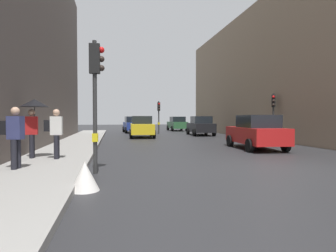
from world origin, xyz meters
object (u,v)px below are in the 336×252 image
car_dark_suv (201,126)px  traffic_light_near_left (96,82)px  car_blue_van (133,125)px  traffic_light_mid_street (273,108)px  car_red_sedan (256,132)px  pedestrian_with_grey_backpack (14,134)px  warning_sign_triangle (85,176)px  pedestrian_with_umbrella (34,112)px  traffic_light_far_median (159,111)px  car_green_estate (177,124)px  car_yellow_taxi (142,127)px  pedestrian_with_black_backpack (55,131)px

car_dark_suv → traffic_light_near_left: bearing=-116.7°
car_blue_van → traffic_light_mid_street: bearing=-58.6°
car_blue_van → car_dark_suv: 8.32m
car_red_sedan → pedestrian_with_grey_backpack: (-10.04, -4.77, 0.29)m
warning_sign_triangle → car_dark_suv: bearing=65.4°
warning_sign_triangle → pedestrian_with_umbrella: bearing=115.9°
traffic_light_far_median → car_green_estate: bearing=63.1°
traffic_light_far_median → pedestrian_with_umbrella: (-7.31, -16.84, -0.41)m
traffic_light_near_left → car_yellow_taxi: traffic_light_near_left is taller
pedestrian_with_black_backpack → warning_sign_triangle: size_ratio=2.72×
traffic_light_mid_street → traffic_light_near_left: (-11.05, -8.91, 0.39)m
traffic_light_mid_street → car_red_sedan: (-3.29, -3.82, -1.38)m
car_green_estate → traffic_light_mid_street: bearing=-81.1°
traffic_light_far_median → car_yellow_taxi: 5.14m
car_dark_suv → pedestrian_with_umbrella: bearing=-127.4°
traffic_light_near_left → traffic_light_far_median: bearing=75.7°
car_yellow_taxi → car_dark_suv: same height
traffic_light_mid_street → traffic_light_near_left: traffic_light_near_left is taller
car_dark_suv → pedestrian_with_umbrella: (-10.79, -14.14, 0.96)m
car_green_estate → car_dark_suv: same height
car_yellow_taxi → traffic_light_near_left: bearing=-100.6°
car_green_estate → pedestrian_with_grey_backpack: bearing=-112.4°
car_red_sedan → pedestrian_with_black_backpack: pedestrian_with_black_backpack is taller
car_blue_van → pedestrian_with_black_backpack: 20.90m
traffic_light_far_median → car_dark_suv: bearing=-37.7°
car_red_sedan → car_yellow_taxi: bearing=116.5°
traffic_light_far_median → pedestrian_with_grey_backpack: bearing=-110.7°
car_green_estate → traffic_light_far_median: bearing=-116.9°
car_blue_van → pedestrian_with_umbrella: 20.72m
traffic_light_near_left → pedestrian_with_umbrella: (-2.35, 2.63, -0.80)m
car_green_estate → warning_sign_triangle: car_green_estate is taller
car_red_sedan → pedestrian_with_black_backpack: size_ratio=2.44×
pedestrian_with_umbrella → pedestrian_with_black_backpack: pedestrian_with_umbrella is taller
traffic_light_near_left → car_green_estate: 27.53m
traffic_light_near_left → car_green_estate: size_ratio=0.91×
pedestrian_with_black_backpack → traffic_light_mid_street: bearing=27.9°
traffic_light_near_left → traffic_light_far_median: 20.09m
pedestrian_with_black_backpack → car_red_sedan: bearing=17.0°
car_dark_suv → warning_sign_triangle: 20.59m
car_red_sedan → pedestrian_with_grey_backpack: pedestrian_with_grey_backpack is taller
car_yellow_taxi → pedestrian_with_umbrella: (-5.16, -12.37, 0.96)m
car_green_estate → car_red_sedan: bearing=-91.6°
traffic_light_far_median → pedestrian_with_black_backpack: 18.44m
pedestrian_with_umbrella → traffic_light_far_median: bearing=66.5°
traffic_light_mid_street → traffic_light_near_left: size_ratio=0.85×
car_yellow_taxi → pedestrian_with_grey_backpack: pedestrian_with_grey_backpack is taller
traffic_light_mid_street → pedestrian_with_black_backpack: 14.29m
traffic_light_mid_street → pedestrian_with_grey_backpack: bearing=-147.2°
car_blue_van → car_dark_suv: (5.82, -5.95, 0.00)m
car_blue_van → pedestrian_with_umbrella: size_ratio=2.01×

